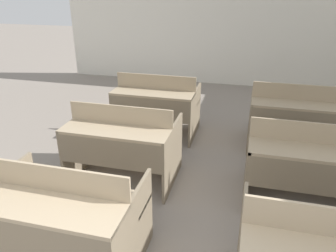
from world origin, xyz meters
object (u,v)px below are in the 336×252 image
at_px(bench_front_left, 62,215).
at_px(bench_third_left, 157,104).
at_px(bench_second_left, 123,142).
at_px(bench_third_right, 295,116).
at_px(bench_second_right, 307,163).

height_order(bench_front_left, bench_third_left, same).
distance_m(bench_front_left, bench_second_left, 1.24).
bearing_deg(bench_third_right, bench_third_left, -179.87).
bearing_deg(bench_second_left, bench_third_left, 89.43).
height_order(bench_front_left, bench_second_left, same).
height_order(bench_second_right, bench_third_right, same).
bearing_deg(bench_second_right, bench_front_left, -145.78).
xyz_separation_m(bench_front_left, bench_third_right, (1.85, 2.50, 0.00)).
distance_m(bench_front_left, bench_third_left, 2.49).
height_order(bench_third_left, bench_third_right, same).
bearing_deg(bench_second_left, bench_front_left, -89.47).
relative_size(bench_second_left, bench_second_right, 1.00).
bearing_deg(bench_third_left, bench_front_left, -90.03).
relative_size(bench_front_left, bench_second_left, 1.00).
distance_m(bench_front_left, bench_second_right, 2.24).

